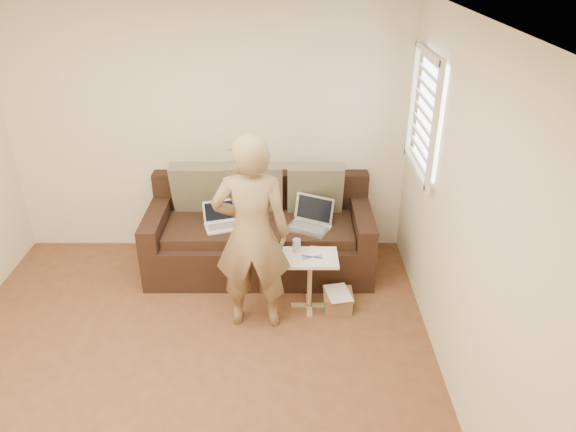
{
  "coord_description": "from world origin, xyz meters",
  "views": [
    {
      "loc": [
        0.8,
        -2.96,
        3.05
      ],
      "look_at": [
        0.8,
        1.4,
        0.78
      ],
      "focal_mm": 34.04,
      "sensor_mm": 36.0,
      "label": 1
    }
  ],
  "objects_px": {
    "striped_box": "(338,300)",
    "person": "(252,234)",
    "sofa": "(260,230)",
    "drinking_glass": "(297,245)",
    "side_table": "(310,282)",
    "laptop_white": "(223,228)",
    "laptop_silver": "(308,229)"
  },
  "relations": [
    {
      "from": "person",
      "to": "side_table",
      "type": "relative_size",
      "value": 3.27
    },
    {
      "from": "striped_box",
      "to": "person",
      "type": "bearing_deg",
      "value": -166.57
    },
    {
      "from": "sofa",
      "to": "side_table",
      "type": "relative_size",
      "value": 4.11
    },
    {
      "from": "laptop_white",
      "to": "sofa",
      "type": "bearing_deg",
      "value": 1.48
    },
    {
      "from": "drinking_glass",
      "to": "laptop_silver",
      "type": "bearing_deg",
      "value": 74.78
    },
    {
      "from": "person",
      "to": "side_table",
      "type": "distance_m",
      "value": 0.81
    },
    {
      "from": "sofa",
      "to": "laptop_white",
      "type": "distance_m",
      "value": 0.38
    },
    {
      "from": "sofa",
      "to": "striped_box",
      "type": "relative_size",
      "value": 8.34
    },
    {
      "from": "person",
      "to": "striped_box",
      "type": "height_order",
      "value": "person"
    },
    {
      "from": "laptop_white",
      "to": "side_table",
      "type": "distance_m",
      "value": 1.03
    },
    {
      "from": "laptop_white",
      "to": "drinking_glass",
      "type": "height_order",
      "value": "drinking_glass"
    },
    {
      "from": "side_table",
      "to": "striped_box",
      "type": "distance_m",
      "value": 0.32
    },
    {
      "from": "drinking_glass",
      "to": "laptop_white",
      "type": "bearing_deg",
      "value": 146.75
    },
    {
      "from": "striped_box",
      "to": "laptop_white",
      "type": "bearing_deg",
      "value": 151.97
    },
    {
      "from": "side_table",
      "to": "drinking_glass",
      "type": "height_order",
      "value": "drinking_glass"
    },
    {
      "from": "striped_box",
      "to": "side_table",
      "type": "bearing_deg",
      "value": 174.19
    },
    {
      "from": "side_table",
      "to": "drinking_glass",
      "type": "distance_m",
      "value": 0.36
    },
    {
      "from": "laptop_white",
      "to": "side_table",
      "type": "bearing_deg",
      "value": -50.92
    },
    {
      "from": "sofa",
      "to": "striped_box",
      "type": "bearing_deg",
      "value": -43.58
    },
    {
      "from": "sofa",
      "to": "laptop_silver",
      "type": "height_order",
      "value": "sofa"
    },
    {
      "from": "person",
      "to": "drinking_glass",
      "type": "relative_size",
      "value": 14.57
    },
    {
      "from": "sofa",
      "to": "striped_box",
      "type": "height_order",
      "value": "sofa"
    },
    {
      "from": "laptop_silver",
      "to": "laptop_white",
      "type": "relative_size",
      "value": 1.22
    },
    {
      "from": "laptop_white",
      "to": "side_table",
      "type": "xyz_separation_m",
      "value": [
        0.83,
        -0.55,
        -0.25
      ]
    },
    {
      "from": "sofa",
      "to": "drinking_glass",
      "type": "relative_size",
      "value": 18.33
    },
    {
      "from": "person",
      "to": "striped_box",
      "type": "xyz_separation_m",
      "value": [
        0.75,
        0.18,
        -0.79
      ]
    },
    {
      "from": "laptop_silver",
      "to": "person",
      "type": "xyz_separation_m",
      "value": [
        -0.49,
        -0.73,
        0.35
      ]
    },
    {
      "from": "sofa",
      "to": "laptop_silver",
      "type": "relative_size",
      "value": 5.55
    },
    {
      "from": "side_table",
      "to": "laptop_silver",
      "type": "bearing_deg",
      "value": 89.89
    },
    {
      "from": "side_table",
      "to": "drinking_glass",
      "type": "relative_size",
      "value": 4.46
    },
    {
      "from": "sofa",
      "to": "striped_box",
      "type": "xyz_separation_m",
      "value": [
        0.73,
        -0.7,
        -0.34
      ]
    },
    {
      "from": "striped_box",
      "to": "drinking_glass",
      "type": "bearing_deg",
      "value": 163.22
    }
  ]
}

